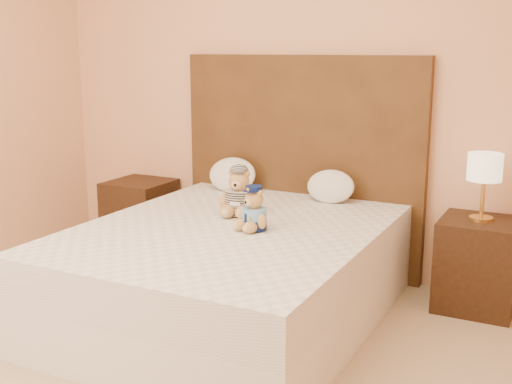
% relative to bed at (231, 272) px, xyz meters
% --- Properties ---
extents(bed, '(1.60, 2.00, 0.55)m').
position_rel_bed_xyz_m(bed, '(0.00, 0.00, 0.00)').
color(bed, white).
rests_on(bed, ground).
extents(headboard, '(1.75, 0.08, 1.50)m').
position_rel_bed_xyz_m(headboard, '(0.00, 1.01, 0.47)').
color(headboard, '#533519').
rests_on(headboard, ground).
extents(nightstand_left, '(0.45, 0.45, 0.55)m').
position_rel_bed_xyz_m(nightstand_left, '(-1.25, 0.80, -0.00)').
color(nightstand_left, '#321D10').
rests_on(nightstand_left, ground).
extents(nightstand_right, '(0.45, 0.45, 0.55)m').
position_rel_bed_xyz_m(nightstand_right, '(1.25, 0.80, -0.00)').
color(nightstand_right, '#321D10').
rests_on(nightstand_right, ground).
extents(lamp, '(0.20, 0.20, 0.40)m').
position_rel_bed_xyz_m(lamp, '(1.25, 0.80, 0.57)').
color(lamp, gold).
rests_on(lamp, nightstand_right).
extents(teddy_police, '(0.27, 0.26, 0.25)m').
position_rel_bed_xyz_m(teddy_police, '(0.15, 0.01, 0.40)').
color(teddy_police, '#AC8242').
rests_on(teddy_police, bed).
extents(teddy_prisoner, '(0.30, 0.29, 0.29)m').
position_rel_bed_xyz_m(teddy_prisoner, '(-0.08, 0.25, 0.42)').
color(teddy_prisoner, '#AC8242').
rests_on(teddy_prisoner, bed).
extents(pillow_left, '(0.36, 0.24, 0.26)m').
position_rel_bed_xyz_m(pillow_left, '(-0.45, 0.83, 0.40)').
color(pillow_left, white).
rests_on(pillow_left, bed).
extents(pillow_right, '(0.32, 0.21, 0.23)m').
position_rel_bed_xyz_m(pillow_right, '(0.29, 0.83, 0.39)').
color(pillow_right, white).
rests_on(pillow_right, bed).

